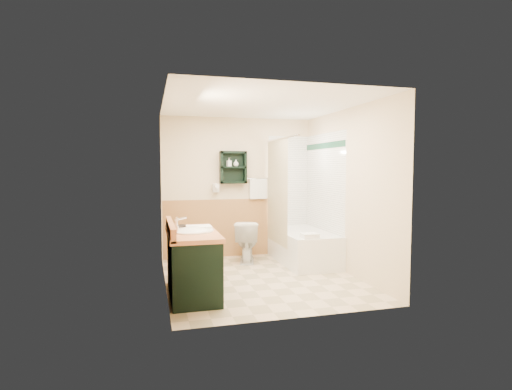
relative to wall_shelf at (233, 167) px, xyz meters
The scene contains 25 objects.
floor 2.09m from the wall_shelf, 85.93° to the right, with size 3.00×3.00×0.00m, color beige.
back_wall 0.38m from the wall_shelf, 48.99° to the left, with size 2.60×0.04×2.40m, color #FFF0C7.
left_wall 1.89m from the wall_shelf, 130.97° to the right, with size 0.04×3.00×2.40m, color #FFF0C7.
right_wall 2.03m from the wall_shelf, 44.70° to the right, with size 0.04×3.00×2.40m, color #FFF0C7.
ceiling 1.66m from the wall_shelf, 85.93° to the right, with size 2.60×3.00×0.04m, color white.
wainscot_left 2.12m from the wall_shelf, 130.14° to the right, with size 2.98×2.98×1.00m, color tan, non-canonical shape.
wainscot_back 1.06m from the wall_shelf, 38.66° to the left, with size 2.58×2.58×1.00m, color tan, non-canonical shape.
mirror_frame 2.28m from the wall_shelf, 120.90° to the right, with size 1.30×1.30×1.00m, color olive, non-canonical shape.
mirror_glass 2.28m from the wall_shelf, 120.79° to the right, with size 1.20×1.20×0.90m, color white, non-canonical shape.
tile_right 1.61m from the wall_shelf, 25.39° to the right, with size 1.50×1.50×2.10m, color white, non-canonical shape.
tile_back 1.23m from the wall_shelf, ahead, with size 0.95×0.95×2.10m, color white, non-canonical shape.
tile_accent 1.56m from the wall_shelf, 25.55° to the right, with size 1.50×1.50×0.10m, color #12412C, non-canonical shape.
wall_shelf is the anchor object (origin of this frame).
hair_dryer 0.46m from the wall_shelf, behind, with size 0.10×0.24×0.18m, color silver, non-canonical shape.
towel_bar 0.49m from the wall_shelf, ahead, with size 0.40×0.06×0.40m, color white, non-canonical shape.
curtain_rod 1.01m from the wall_shelf, 46.11° to the right, with size 0.03×0.03×1.60m, color silver.
shower_curtain 0.89m from the wall_shelf, 37.30° to the right, with size 1.05×1.05×1.70m, color #BFB791, non-canonical shape.
vanity 2.38m from the wall_shelf, 115.55° to the right, with size 0.59×1.22×0.78m, color black.
bathtub 1.78m from the wall_shelf, 32.88° to the right, with size 0.77×1.50×0.52m, color white.
toilet 1.28m from the wall_shelf, 68.19° to the right, with size 0.38×0.68×0.67m, color white.
counter_towel 2.02m from the wall_shelf, 115.09° to the right, with size 0.30×0.24×0.04m, color white.
vanity_book 1.95m from the wall_shelf, 125.40° to the right, with size 0.15×0.02×0.20m, color black.
tub_towel 1.85m from the wall_shelf, 55.92° to the right, with size 0.24×0.20×0.07m, color white.
soap_bottle_a 0.09m from the wall_shelf, behind, with size 0.07×0.15×0.07m, color white.
soap_bottle_b 0.08m from the wall_shelf, ahead, with size 0.09×0.12×0.09m, color white.
Camera 1 is at (-1.48, -5.27, 1.55)m, focal length 28.00 mm.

